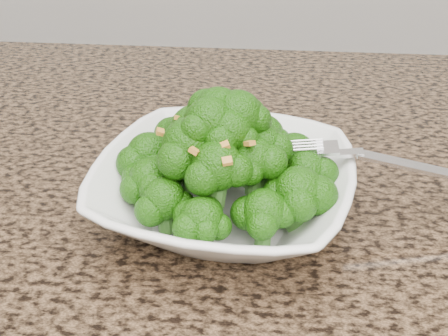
# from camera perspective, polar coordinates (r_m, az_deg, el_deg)

# --- Properties ---
(granite_counter) EXTENTS (1.64, 1.04, 0.03)m
(granite_counter) POSITION_cam_1_polar(r_m,az_deg,el_deg) (0.47, -8.68, -11.18)
(granite_counter) COLOR brown
(granite_counter) RESTS_ON cabinet
(bowl) EXTENTS (0.26, 0.26, 0.05)m
(bowl) POSITION_cam_1_polar(r_m,az_deg,el_deg) (0.50, 0.00, -2.22)
(bowl) COLOR white
(bowl) RESTS_ON granite_counter
(broccoli_pile) EXTENTS (0.20, 0.20, 0.08)m
(broccoli_pile) POSITION_cam_1_polar(r_m,az_deg,el_deg) (0.46, 0.00, 4.67)
(broccoli_pile) COLOR #1F600B
(broccoli_pile) RESTS_ON bowl
(garlic_topping) EXTENTS (0.12, 0.12, 0.01)m
(garlic_topping) POSITION_cam_1_polar(r_m,az_deg,el_deg) (0.44, 0.00, 9.52)
(garlic_topping) COLOR gold
(garlic_topping) RESTS_ON broccoli_pile
(fork) EXTENTS (0.19, 0.03, 0.01)m
(fork) POSITION_cam_1_polar(r_m,az_deg,el_deg) (0.50, 13.16, 1.48)
(fork) COLOR silver
(fork) RESTS_ON bowl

